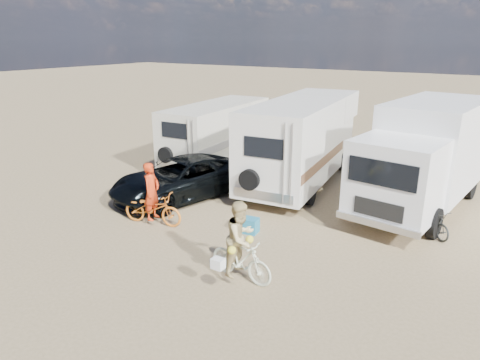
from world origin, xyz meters
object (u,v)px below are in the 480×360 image
Objects in this scene: dark_suv at (181,178)px; rv_main at (303,142)px; bike_man at (153,209)px; rider_man at (152,197)px; crate at (350,214)px; rv_left at (216,135)px; bike_parked at (432,221)px; bike_woman at (241,260)px; box_truck at (424,158)px; rider_woman at (241,245)px; cooler at (249,225)px.

rv_main is at bearing 69.54° from dark_suv.
rv_main is 6.79m from bike_man.
rider_man reaches higher than crate.
rv_left is 13.78× the size of crate.
bike_man is 1.24× the size of bike_parked.
rv_main is at bearing 108.84° from bike_parked.
rider_man reaches higher than bike_woman.
crate is (-2.41, -0.21, -0.23)m from bike_parked.
box_truck is 9.02m from bike_man.
rider_woman is (4.08, -1.31, 0.40)m from bike_man.
bike_man is 1.07× the size of rider_woman.
bike_man is at bearing -143.93° from crate.
rv_left is 10.27m from rider_woman.
bike_parked is 2.43m from crate.
box_truck reaches higher than rider_woman.
rv_left reaches higher than bike_woman.
cooler is (-1.24, 2.39, -0.30)m from bike_woman.
rider_man is 3.23× the size of cooler.
box_truck is 3.19m from crate.
bike_parked is (7.46, 3.90, -0.10)m from bike_man.
bike_parked is (9.80, -2.80, -0.96)m from rv_left.
crate is at bearing 41.52° from cooler.
dark_suv is 2.86× the size of rider_woman.
rv_left is 9.07m from box_truck.
dark_suv is at bearing 57.56° from bike_woman.
cooler is at bearing -130.49° from crate.
bike_woman is at bearing -120.54° from rider_man.
rider_woman reaches higher than crate.
rv_main is 5.04m from dark_suv.
rv_main is 4.49× the size of bike_woman.
bike_man reaches higher than bike_parked.
crate is at bearing -48.59° from rv_main.
bike_man is 0.39m from rider_man.
box_truck is 7.78m from bike_woman.
rv_main reaches higher than rider_woman.
bike_parked is at bearing -28.73° from rider_woman.
bike_man is 1.12× the size of bike_woman.
rv_left is 3.42× the size of rider_woman.
bike_parked is at bearing 23.30° from cooler.
rv_left is at bearing 124.74° from cooler.
box_truck is 15.67× the size of crate.
dark_suv is at bearing -147.44° from box_truck.
bike_parked is at bearing -28.73° from bike_woman.
dark_suv is at bearing 57.56° from rider_woman.
box_truck is at bearing 64.51° from bike_parked.
rv_left is 11.15× the size of cooler.
bike_man is (2.34, -6.69, -0.86)m from rv_left.
dark_suv is (-7.47, -3.59, -1.05)m from box_truck.
bike_parked is at bearing -62.09° from box_truck.
rider_woman is at bearing -85.74° from bike_woman.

